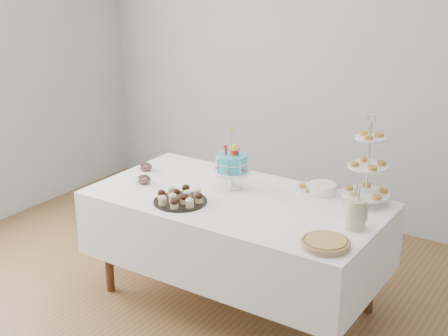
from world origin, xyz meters
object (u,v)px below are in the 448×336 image
Objects in this scene: table at (236,229)px; jam_bowl_a at (144,180)px; cupcake_tray at (180,197)px; pastry_plate at (314,188)px; utensil_pitcher at (356,213)px; birthday_cake at (232,173)px; tiered_stand at (368,167)px; plate_stack at (322,189)px; pie at (326,243)px; jam_bowl_b at (146,167)px.

table is 18.73× the size of jam_bowl_a.
pastry_plate is at bearing 46.69° from cupcake_tray.
cupcake_tray is 1.27× the size of utensil_pitcher.
jam_bowl_a is 1.51m from utensil_pitcher.
tiered_stand is (0.86, 0.24, 0.14)m from birthday_cake.
plate_stack is at bearing 42.40° from cupcake_tray.
utensil_pitcher is (0.04, 0.32, 0.07)m from pie.
table is at bearing 45.70° from cupcake_tray.
utensil_pitcher reaches higher than jam_bowl_a.
birthday_cake is (-0.12, 0.13, 0.34)m from table.
table is 0.95m from tiered_stand.
table is 0.63m from plate_stack.
plate_stack is at bearing 12.59° from jam_bowl_b.
birthday_cake is 1.54× the size of pastry_plate.
table is 0.45m from cupcake_tray.
tiered_stand is 2.17× the size of utensil_pitcher.
jam_bowl_a is (-1.11, -0.50, -0.01)m from plate_stack.
table is 7.02× the size of pie.
birthday_cake is 3.95× the size of jam_bowl_a.
cupcake_tray is at bearing 175.99° from pie.
table is 3.24× the size of tiered_stand.
table is 4.74× the size of birthday_cake.
pastry_plate is at bearing 158.89° from plate_stack.
utensil_pitcher is (1.09, 0.24, 0.06)m from cupcake_tray.
jam_bowl_b is (-1.28, -0.29, -0.01)m from plate_stack.
jam_bowl_a is 1.04× the size of jam_bowl_b.
birthday_cake is at bearing 3.81° from jam_bowl_b.
cupcake_tray reaches higher than plate_stack.
jam_bowl_b is (-0.84, 0.09, 0.25)m from table.
cupcake_tray reaches higher than jam_bowl_b.
jam_bowl_a reaches higher than pastry_plate.
cupcake_tray is 0.91m from pastry_plate.
tiered_stand is 0.44m from pastry_plate.
tiered_stand is at bearing 26.66° from table.
jam_bowl_a is at bearing 162.16° from cupcake_tray.
pastry_plate is at bearing 47.36° from table.
tiered_stand is at bearing -0.27° from plate_stack.
cupcake_tray is 3.50× the size of jam_bowl_b.
tiered_stand is at bearing 10.20° from jam_bowl_b.
jam_bowl_a is at bearing -52.59° from jam_bowl_b.
birthday_cake is at bearing 152.53° from pie.
plate_stack is 1.22m from jam_bowl_a.
jam_bowl_a is at bearing 170.36° from utensil_pitcher.
pie is 1.48× the size of plate_stack.
tiered_stand is at bearing 93.91° from pie.
tiered_stand is 5.79× the size of jam_bowl_a.
tiered_stand reaches higher than jam_bowl_a.
table is 0.38m from birthday_cake.
table is at bearing -65.30° from birthday_cake.
birthday_cake is 0.62m from jam_bowl_a.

